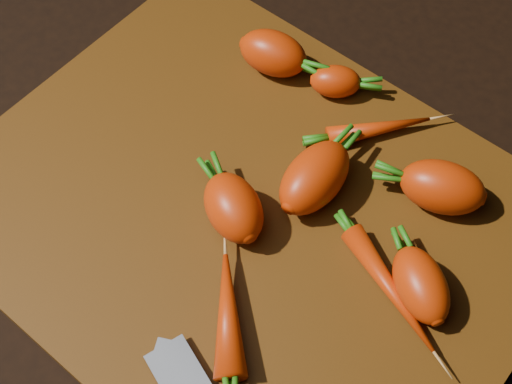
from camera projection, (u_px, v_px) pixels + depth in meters
The scene contains 11 objects.
ground at pixel (249, 219), 0.64m from camera, with size 2.00×2.00×0.01m, color black.
cutting_board at pixel (249, 213), 0.63m from camera, with size 0.50×0.40×0.01m, color #5E3209.
carrot_0 at pixel (273, 53), 0.69m from camera, with size 0.07×0.04×0.04m, color red.
carrot_1 at pixel (233, 208), 0.60m from camera, with size 0.07×0.05×0.05m, color red.
carrot_2 at pixel (315, 178), 0.62m from camera, with size 0.08×0.05×0.05m, color red.
carrot_3 at pixel (442, 187), 0.61m from camera, with size 0.07×0.05×0.05m, color red.
carrot_4 at pixel (336, 81), 0.68m from camera, with size 0.05×0.03×0.03m, color red.
carrot_5 at pixel (421, 285), 0.57m from camera, with size 0.07×0.04×0.04m, color red.
carrot_6 at pixel (379, 128), 0.66m from camera, with size 0.10×0.02×0.02m, color red.
carrot_7 at pixel (391, 289), 0.58m from camera, with size 0.12×0.02×0.02m, color red.
carrot_8 at pixel (228, 314), 0.56m from camera, with size 0.10×0.03×0.03m, color red.
Camera 1 is at (0.20, -0.24, 0.56)m, focal length 50.00 mm.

